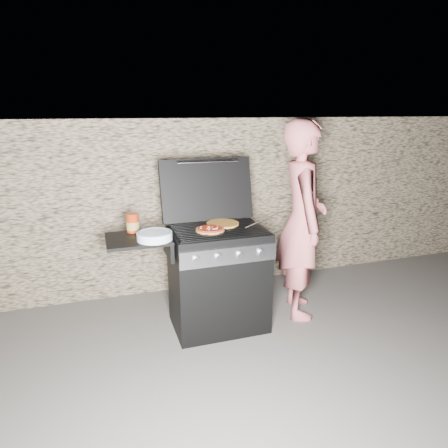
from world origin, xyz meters
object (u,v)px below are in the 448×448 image
object	(u,v)px
pizza_topped	(210,229)
person	(302,221)
sauce_jar	(133,223)
gas_grill	(191,282)

from	to	relation	value
pizza_topped	person	world-z (taller)	person
sauce_jar	person	size ratio (longest dim) A/B	0.09
sauce_jar	gas_grill	bearing A→B (deg)	-20.57
sauce_jar	person	world-z (taller)	person
gas_grill	sauce_jar	distance (m)	0.71
gas_grill	sauce_jar	bearing A→B (deg)	159.43
gas_grill	pizza_topped	distance (m)	0.50
pizza_topped	sauce_jar	world-z (taller)	sauce_jar
pizza_topped	sauce_jar	size ratio (longest dim) A/B	1.52
gas_grill	person	size ratio (longest dim) A/B	0.74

